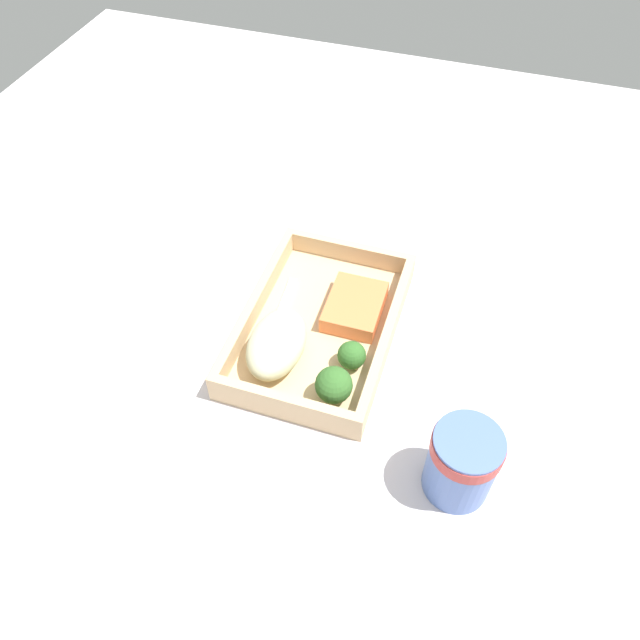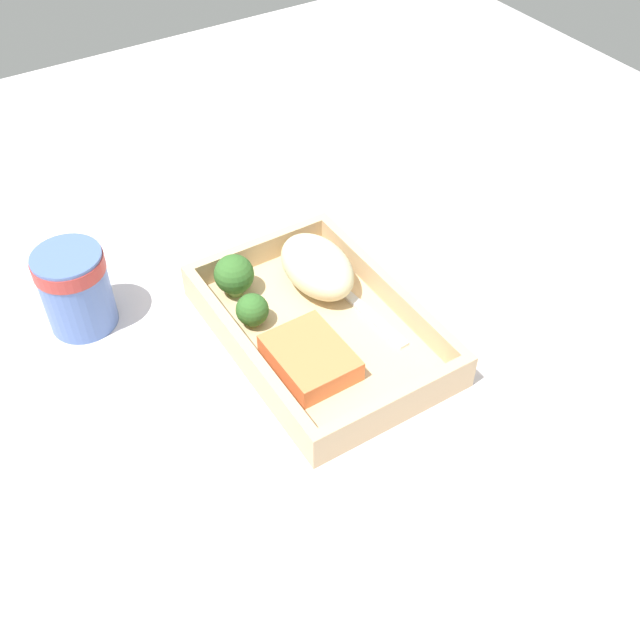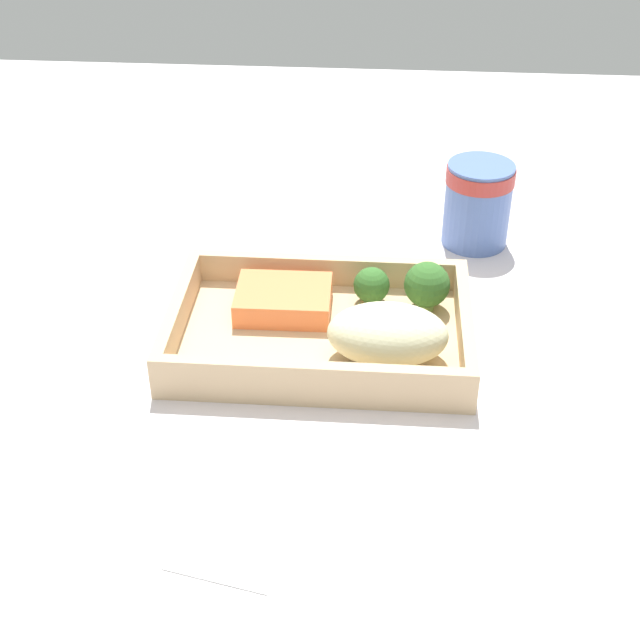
{
  "view_description": "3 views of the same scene",
  "coord_description": "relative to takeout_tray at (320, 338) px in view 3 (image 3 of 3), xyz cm",
  "views": [
    {
      "loc": [
        50.88,
        16.45,
        65.39
      ],
      "look_at": [
        0.0,
        0.0,
        2.7
      ],
      "focal_mm": 35.0,
      "sensor_mm": 36.0,
      "label": 1
    },
    {
      "loc": [
        -48.84,
        30.57,
        59.49
      ],
      "look_at": [
        0.0,
        0.0,
        2.7
      ],
      "focal_mm": 42.0,
      "sensor_mm": 36.0,
      "label": 2
    },
    {
      "loc": [
        5.28,
        -69.95,
        51.11
      ],
      "look_at": [
        0.0,
        0.0,
        2.7
      ],
      "focal_mm": 50.0,
      "sensor_mm": 36.0,
      "label": 3
    }
  ],
  "objects": [
    {
      "name": "paper_cup",
      "position": [
        16.23,
        21.17,
        4.82
      ],
      "size": [
        7.66,
        7.66,
        9.69
      ],
      "color": "#506DB1",
      "rests_on": "ground_plane"
    },
    {
      "name": "salmon_fillet",
      "position": [
        -3.92,
        3.67,
        1.83
      ],
      "size": [
        9.49,
        7.39,
        2.46
      ],
      "primitive_type": "cube",
      "rotation": [
        0.0,
        0.0,
        0.01
      ],
      "color": "#F57B45",
      "rests_on": "takeout_tray"
    },
    {
      "name": "broccoli_floret_1",
      "position": [
        4.76,
        5.71,
        2.62
      ],
      "size": [
        3.65,
        3.65,
        3.9
      ],
      "color": "#7C9952",
      "rests_on": "takeout_tray"
    },
    {
      "name": "mashed_potatoes",
      "position": [
        6.46,
        -3.64,
        3.36
      ],
      "size": [
        11.1,
        7.04,
        5.53
      ],
      "primitive_type": "ellipsoid",
      "color": "beige",
      "rests_on": "takeout_tray"
    },
    {
      "name": "broccoli_floret_2",
      "position": [
        10.24,
        5.04,
        3.33
      ],
      "size": [
        4.57,
        4.57,
        5.12
      ],
      "color": "#76A355",
      "rests_on": "takeout_tray"
    },
    {
      "name": "receipt_slip",
      "position": [
        -4.08,
        -23.57,
        -0.48
      ],
      "size": [
        10.34,
        13.26,
        0.24
      ],
      "primitive_type": "cube",
      "rotation": [
        0.0,
        0.0,
        -0.21
      ],
      "color": "white",
      "rests_on": "ground_plane"
    },
    {
      "name": "tray_rim",
      "position": [
        0.0,
        0.0,
        2.14
      ],
      "size": [
        28.79,
        19.47,
        3.09
      ],
      "color": "#D0AF84",
      "rests_on": "takeout_tray"
    },
    {
      "name": "ground_plane",
      "position": [
        0.0,
        0.0,
        -1.6
      ],
      "size": [
        160.0,
        160.0,
        2.0
      ],
      "primitive_type": "cube",
      "color": "silver"
    },
    {
      "name": "takeout_tray",
      "position": [
        0.0,
        0.0,
        0.0
      ],
      "size": [
        28.79,
        19.47,
        1.2
      ],
      "primitive_type": "cube",
      "color": "#D0AF84",
      "rests_on": "ground_plane"
    },
    {
      "name": "fork",
      "position": [
        1.88,
        -5.62,
        0.82
      ],
      "size": [
        15.88,
        2.8,
        0.44
      ],
      "color": "silver",
      "rests_on": "takeout_tray"
    }
  ]
}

